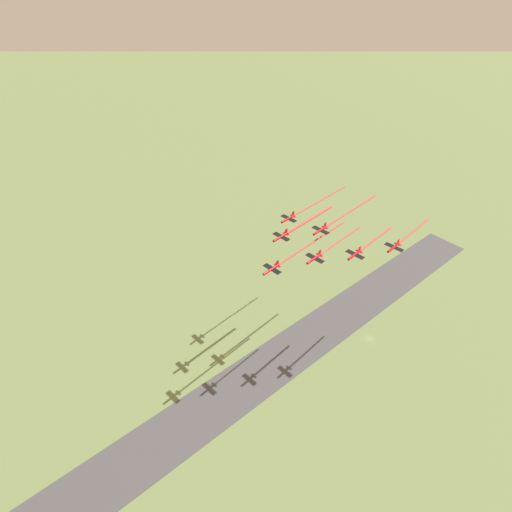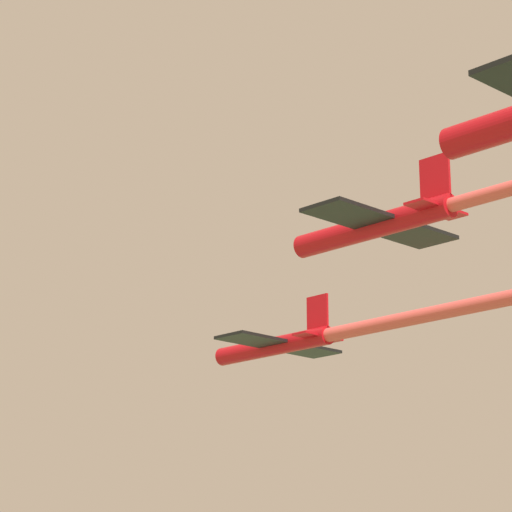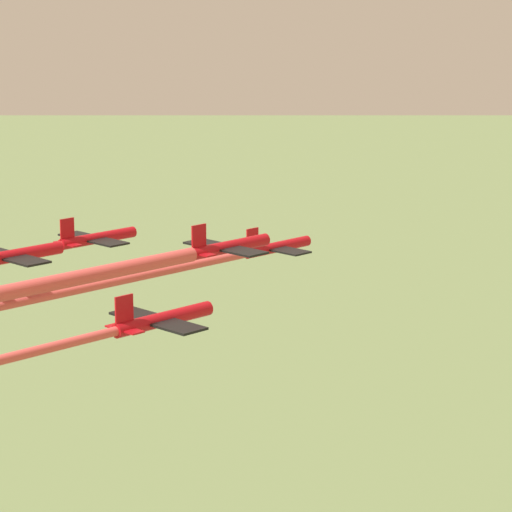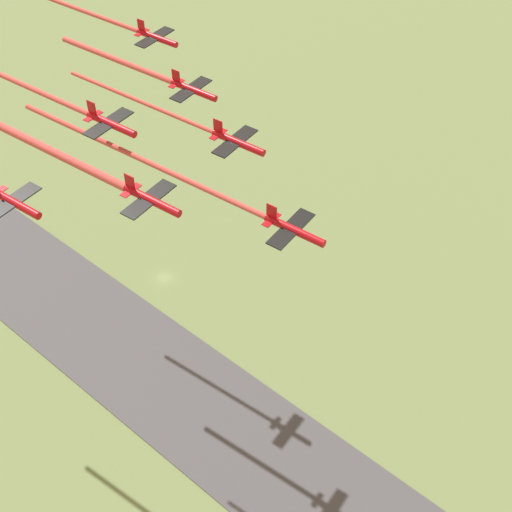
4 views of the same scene
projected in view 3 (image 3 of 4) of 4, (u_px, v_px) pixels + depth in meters
jet_0 at (275, 247)px, 141.46m from camera, size 9.82×10.32×3.44m
jet_1 at (95, 238)px, 135.71m from camera, size 9.82×10.32×3.44m
jet_2 at (227, 247)px, 120.62m from camera, size 9.82×10.32×3.44m
jet_4 at (13, 255)px, 115.27m from camera, size 9.82×10.32×3.44m
jet_5 at (160, 320)px, 101.11m from camera, size 9.82×10.32×3.44m
smoke_trail_0 at (58, 294)px, 119.80m from camera, size 7.08×52.69×0.92m
smoke_trail_2 at (33, 287)px, 104.45m from camera, size 5.71×37.04×1.39m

